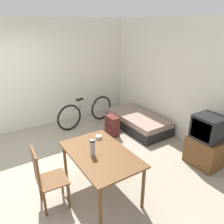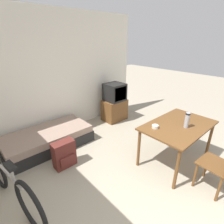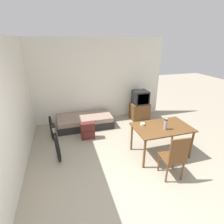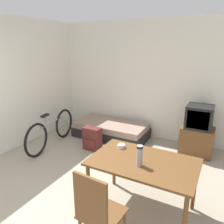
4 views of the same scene
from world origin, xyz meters
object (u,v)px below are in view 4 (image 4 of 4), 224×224
at_px(tv, 198,132).
at_px(dining_table, 143,167).
at_px(thermos_flask, 140,155).
at_px(bicycle, 52,130).
at_px(mate_bowl, 121,146).
at_px(backpack, 92,139).
at_px(daybed, 111,130).
at_px(wooden_chair, 97,211).

xyz_separation_m(tv, dining_table, (-0.40, -2.04, 0.18)).
bearing_deg(thermos_flask, bicycle, 156.05).
distance_m(mate_bowl, backpack, 1.64).
bearing_deg(bicycle, thermos_flask, -23.95).
xyz_separation_m(daybed, thermos_flask, (1.53, -2.11, 0.71)).
xyz_separation_m(daybed, dining_table, (1.54, -1.99, 0.49)).
xyz_separation_m(dining_table, bicycle, (-2.46, 0.96, -0.31)).
xyz_separation_m(daybed, bicycle, (-0.92, -1.03, 0.17)).
bearing_deg(bicycle, mate_bowl, -20.37).
xyz_separation_m(bicycle, backpack, (0.89, 0.25, -0.11)).
distance_m(tv, bicycle, 3.06).
relative_size(wooden_chair, thermos_flask, 3.79).
height_order(daybed, bicycle, bicycle).
bearing_deg(daybed, mate_bowl, -57.65).
height_order(wooden_chair, mate_bowl, wooden_chair).
xyz_separation_m(daybed, wooden_chair, (1.35, -2.80, 0.36)).
height_order(tv, backpack, tv).
distance_m(dining_table, mate_bowl, 0.47).
bearing_deg(bicycle, tv, 20.73).
relative_size(dining_table, wooden_chair, 1.33).
bearing_deg(wooden_chair, tv, 78.47).
bearing_deg(backpack, dining_table, -37.77).
bearing_deg(tv, dining_table, -100.98).
relative_size(dining_table, mate_bowl, 12.34).
xyz_separation_m(daybed, mate_bowl, (1.13, -1.79, 0.59)).
height_order(dining_table, thermos_flask, thermos_flask).
height_order(tv, thermos_flask, tv).
distance_m(tv, backpack, 2.15).
relative_size(bicycle, mate_bowl, 16.01).
relative_size(daybed, mate_bowl, 16.28).
height_order(bicycle, thermos_flask, thermos_flask).
distance_m(daybed, tv, 1.96).
xyz_separation_m(dining_table, backpack, (-1.57, 1.22, -0.42)).
bearing_deg(tv, mate_bowl, -113.51).
bearing_deg(dining_table, backpack, 142.23).
height_order(dining_table, backpack, dining_table).
bearing_deg(bicycle, daybed, 48.04).
bearing_deg(daybed, wooden_chair, -64.24).
xyz_separation_m(tv, thermos_flask, (-0.40, -2.17, 0.41)).
relative_size(tv, thermos_flask, 3.92).
xyz_separation_m(mate_bowl, backpack, (-1.17, 1.02, -0.53)).
relative_size(wooden_chair, bicycle, 0.58).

